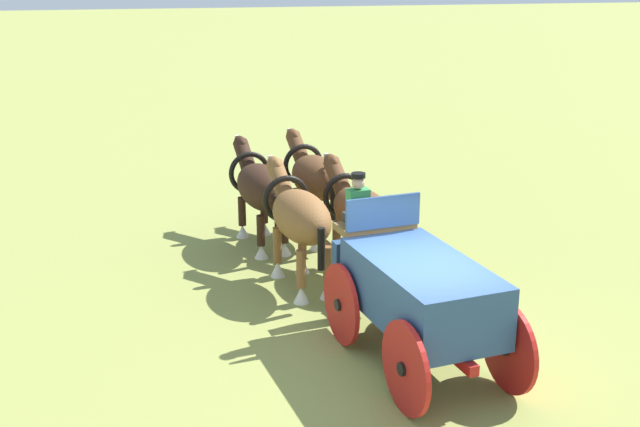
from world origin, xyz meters
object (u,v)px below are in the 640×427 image
at_px(show_wagon, 416,290).
at_px(draft_horse_lead_off, 314,179).
at_px(draft_horse_lead_near, 260,187).
at_px(draft_horse_rear_near, 299,217).
at_px(draft_horse_rear_off, 360,213).

relative_size(show_wagon, draft_horse_lead_off, 1.99).
bearing_deg(show_wagon, draft_horse_lead_off, 0.54).
relative_size(draft_horse_lead_near, draft_horse_lead_off, 1.05).
relative_size(draft_horse_rear_near, draft_horse_lead_near, 0.97).
bearing_deg(draft_horse_rear_off, draft_horse_rear_near, 96.85).
height_order(draft_horse_rear_near, draft_horse_lead_off, draft_horse_lead_off).
xyz_separation_m(draft_horse_rear_near, draft_horse_rear_off, (0.15, -1.29, -0.06)).
xyz_separation_m(draft_horse_rear_near, draft_horse_lead_off, (2.73, -1.00, 0.01)).
distance_m(show_wagon, draft_horse_rear_near, 3.72).
xyz_separation_m(show_wagon, draft_horse_rear_near, (3.56, 1.06, 0.19)).
height_order(draft_horse_rear_off, draft_horse_lead_near, draft_horse_rear_off).
distance_m(draft_horse_rear_off, draft_horse_lead_off, 2.59).
height_order(draft_horse_lead_near, draft_horse_lead_off, draft_horse_lead_off).
bearing_deg(draft_horse_lead_off, show_wagon, -179.46).
distance_m(draft_horse_rear_near, draft_horse_rear_off, 1.30).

